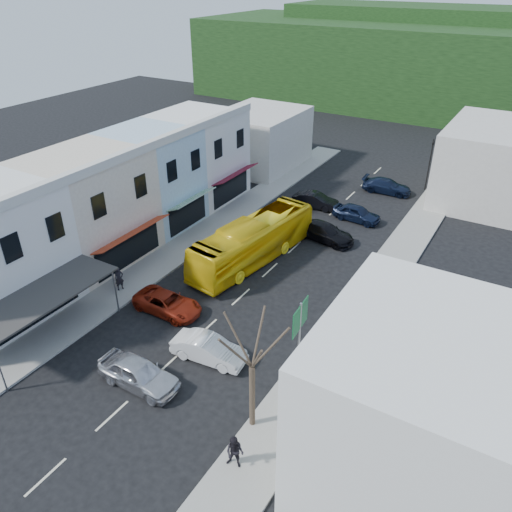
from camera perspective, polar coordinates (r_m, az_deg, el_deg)
The scene contains 21 objects.
ground at distance 31.21m, azimuth -5.71°, elevation -8.28°, with size 120.00×120.00×0.00m, color black.
sidewalk_left at distance 41.70m, azimuth -6.06°, elevation 2.51°, with size 3.00×52.00×0.15m, color gray.
sidewalk_right at distance 35.88m, azimuth 13.71°, elevation -3.26°, with size 3.00×52.00×0.15m, color gray.
shopfront_row at distance 39.82m, azimuth -16.50°, elevation 6.26°, with size 8.25×30.00×8.00m.
right_building at distance 21.73m, azimuth 18.15°, elevation -16.70°, with size 8.00×9.00×8.00m, color silver.
distant_block_left at distance 56.07m, azimuth 0.46°, elevation 13.26°, with size 8.00×10.00×6.00m, color #B7B2A8.
distant_block_right at distance 51.94m, azimuth 25.11°, elevation 9.61°, with size 8.00×12.00×7.00m, color #B7B2A8.
hillside at distance 86.91m, azimuth 20.80°, elevation 20.08°, with size 80.00×26.00×14.00m.
bus at distance 37.15m, azimuth -0.32°, elevation 1.59°, with size 2.50×11.60×3.10m, color yellow.
car_silver at distance 27.74m, azimuth -13.27°, elevation -13.04°, with size 1.80×4.40×1.40m, color silver.
car_white at distance 28.64m, azimuth -5.42°, elevation -10.58°, with size 1.80×4.40×1.40m, color silver.
car_red at distance 32.57m, azimuth -10.08°, elevation -5.26°, with size 1.90×4.60×1.40m, color maroon.
car_black_near at distance 40.77m, azimuth 7.87°, elevation 2.69°, with size 1.84×4.50×1.40m, color black.
car_navy_mid at distance 44.50m, azimuth 11.43°, elevation 4.81°, with size 1.80×4.40×1.40m, color black.
car_black_far at distance 46.44m, azimuth 6.82°, elevation 6.32°, with size 1.80×4.40×1.40m, color black.
car_navy_far at distance 51.00m, azimuth 14.73°, elevation 7.76°, with size 1.84×4.50×1.40m, color black.
pedestrian_left at distance 35.10m, azimuth -15.36°, elevation -2.51°, with size 0.60×0.40×1.70m, color black.
pedestrian_right at distance 23.38m, azimuth -2.43°, elevation -21.52°, with size 0.70×0.44×1.70m, color black.
direction_sign at distance 27.07m, azimuth 4.96°, elevation -9.21°, with size 0.36×2.00×4.42m, color #0D5428, non-canonical shape.
street_tree at distance 22.93m, azimuth -0.46°, elevation -12.55°, with size 2.83×2.83×7.56m, color #33281E, non-canonical shape.
traffic_signal at distance 52.20m, azimuth 19.19°, elevation 9.81°, with size 0.58×1.07×5.18m, color black, non-canonical shape.
Camera 1 is at (15.07, -19.30, 19.35)m, focal length 35.00 mm.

